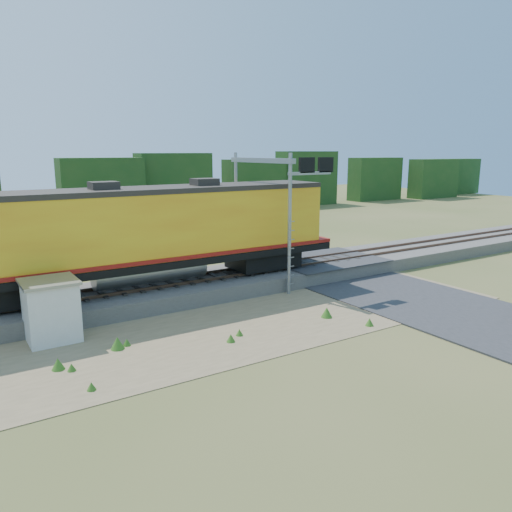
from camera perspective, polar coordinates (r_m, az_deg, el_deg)
ground at (r=23.62m, az=4.17°, el=-6.95°), size 140.00×140.00×0.00m
ballast at (r=28.33m, az=-3.10°, el=-2.88°), size 70.00×5.00×0.80m
rails at (r=28.21m, az=-3.11°, el=-1.94°), size 70.00×1.54×0.16m
dirt_shoulder at (r=22.94m, az=-0.63°, el=-7.46°), size 26.00×8.00×0.03m
road at (r=28.65m, az=14.59°, el=-3.73°), size 7.00×66.00×0.86m
tree_line_north at (r=57.64m, az=-19.14°, el=6.73°), size 130.00×3.00×6.50m
weed_clumps at (r=21.90m, az=-3.44°, el=-8.48°), size 15.00×6.20×0.56m
locomotive at (r=25.65m, az=-12.79°, el=2.74°), size 21.27×3.24×5.49m
shed at (r=22.02m, az=-22.38°, el=-5.73°), size 2.16×2.16×2.55m
signal_gantry at (r=28.22m, az=1.98°, el=7.84°), size 2.99×6.20×7.54m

